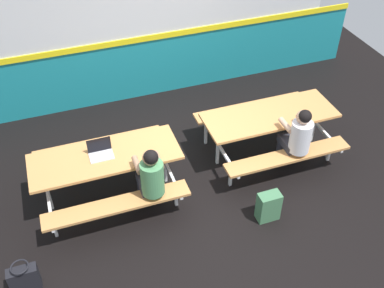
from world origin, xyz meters
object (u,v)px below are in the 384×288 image
object	(u,v)px
picnic_table_right	(269,123)
backpack_dark	(268,206)
tote_bag_bright	(24,279)
student_further	(297,136)
picnic_table_left	(106,165)
student_nearer	(151,177)
laptop_silver	(101,152)

from	to	relation	value
picnic_table_right	backpack_dark	size ratio (longest dim) A/B	4.58
backpack_dark	tote_bag_bright	distance (m)	3.17
picnic_table_right	tote_bag_bright	distance (m)	4.00
student_further	tote_bag_bright	xyz separation A→B (m)	(-3.92, -0.72, -0.51)
picnic_table_left	backpack_dark	distance (m)	2.26
student_nearer	laptop_silver	xyz separation A→B (m)	(-0.52, 0.60, 0.08)
student_nearer	tote_bag_bright	xyz separation A→B (m)	(-1.73, -0.62, -0.51)
picnic_table_right	student_nearer	size ratio (longest dim) A/B	1.67
picnic_table_left	picnic_table_right	world-z (taller)	same
picnic_table_left	backpack_dark	size ratio (longest dim) A/B	4.58
picnic_table_right	backpack_dark	xyz separation A→B (m)	(-0.60, -1.24, -0.36)
student_nearer	backpack_dark	world-z (taller)	student_nearer
student_nearer	student_further	size ratio (longest dim) A/B	1.00
backpack_dark	picnic_table_right	bearing A→B (deg)	64.17
picnic_table_left	laptop_silver	world-z (taller)	laptop_silver
laptop_silver	tote_bag_bright	distance (m)	1.81
picnic_table_right	tote_bag_bright	size ratio (longest dim) A/B	4.69
backpack_dark	tote_bag_bright	bearing A→B (deg)	-179.40
picnic_table_left	student_further	bearing A→B (deg)	-9.84
picnic_table_right	student_nearer	distance (m)	2.14
tote_bag_bright	picnic_table_left	bearing A→B (deg)	43.31
picnic_table_left	student_further	world-z (taller)	student_further
laptop_silver	tote_bag_bright	bearing A→B (deg)	-134.81
laptop_silver	student_nearer	bearing A→B (deg)	-48.74
backpack_dark	tote_bag_bright	size ratio (longest dim) A/B	1.02
picnic_table_right	student_nearer	world-z (taller)	student_nearer
picnic_table_left	tote_bag_bright	size ratio (longest dim) A/B	4.69
tote_bag_bright	laptop_silver	bearing A→B (deg)	45.19
picnic_table_right	laptop_silver	world-z (taller)	laptop_silver
student_further	backpack_dark	distance (m)	1.13
backpack_dark	laptop_silver	bearing A→B (deg)	148.90
picnic_table_right	tote_bag_bright	xyz separation A→B (m)	(-3.77, -1.27, -0.38)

